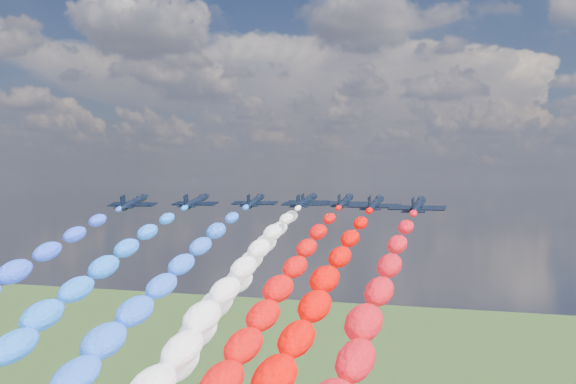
% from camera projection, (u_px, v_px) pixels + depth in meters
% --- Properties ---
extents(jet_0, '(10.16, 13.38, 5.30)m').
position_uv_depth(jet_0, '(134.00, 202.00, 134.64)').
color(jet_0, black).
extents(jet_1, '(9.38, 12.83, 5.30)m').
position_uv_depth(jet_1, '(196.00, 201.00, 140.59)').
color(jet_1, black).
extents(trail_1, '(5.97, 96.60, 40.69)m').
position_uv_depth(trail_1, '(28.00, 350.00, 93.01)').
color(trail_1, blue).
extents(jet_2, '(10.13, 13.36, 5.30)m').
position_uv_depth(jet_2, '(255.00, 201.00, 143.78)').
color(jet_2, black).
extents(trail_2, '(5.97, 96.60, 40.69)m').
position_uv_depth(trail_2, '(122.00, 344.00, 96.20)').
color(trail_2, blue).
extents(jet_3, '(9.81, 13.13, 5.30)m').
position_uv_depth(jet_3, '(306.00, 202.00, 139.22)').
color(jet_3, black).
extents(trail_3, '(5.97, 96.60, 40.69)m').
position_uv_depth(trail_3, '(192.00, 352.00, 91.64)').
color(trail_3, white).
extents(jet_4, '(9.43, 12.86, 5.30)m').
position_uv_depth(jet_4, '(309.00, 200.00, 149.56)').
color(jet_4, black).
extents(trail_4, '(5.97, 96.60, 40.69)m').
position_uv_depth(trail_4, '(208.00, 335.00, 101.98)').
color(trail_4, white).
extents(jet_5, '(9.48, 12.90, 5.30)m').
position_uv_depth(jet_5, '(345.00, 201.00, 140.67)').
color(jet_5, black).
extents(trail_5, '(5.97, 96.60, 40.69)m').
position_uv_depth(trail_5, '(253.00, 350.00, 93.09)').
color(trail_5, red).
extents(jet_6, '(9.65, 13.02, 5.30)m').
position_uv_depth(jet_6, '(375.00, 204.00, 126.34)').
color(jet_6, black).
extents(trail_6, '(5.97, 96.60, 40.69)m').
position_uv_depth(trail_6, '(285.00, 380.00, 78.76)').
color(trail_6, '#ED0400').
extents(jet_7, '(9.67, 13.03, 5.30)m').
position_uv_depth(jet_7, '(418.00, 205.00, 115.98)').
color(jet_7, black).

